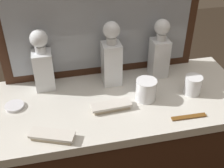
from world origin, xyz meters
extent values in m
cube|color=silver|center=(0.00, 0.00, 0.88)|extent=(1.16, 0.47, 0.04)
cube|color=#381E11|center=(0.00, 0.22, 1.22)|extent=(0.88, 0.03, 0.64)
cube|color=gray|center=(0.00, 0.21, 1.22)|extent=(0.80, 0.01, 0.56)
cube|color=white|center=(0.03, 0.13, 1.00)|extent=(0.08, 0.08, 0.19)
cube|color=#8C4C14|center=(0.03, 0.13, 0.96)|extent=(0.07, 0.07, 0.12)
cylinder|color=white|center=(0.03, 0.13, 1.11)|extent=(0.04, 0.04, 0.03)
sphere|color=white|center=(0.03, 0.13, 1.15)|extent=(0.07, 0.07, 0.07)
cube|color=white|center=(0.25, 0.14, 0.99)|extent=(0.08, 0.08, 0.18)
cube|color=#8C4C14|center=(0.25, 0.14, 0.96)|extent=(0.07, 0.07, 0.12)
cylinder|color=white|center=(0.25, 0.14, 1.09)|extent=(0.04, 0.04, 0.03)
sphere|color=white|center=(0.25, 0.14, 1.14)|extent=(0.07, 0.07, 0.07)
cube|color=white|center=(-0.26, 0.15, 0.99)|extent=(0.08, 0.08, 0.17)
cube|color=#8C4C14|center=(-0.26, 0.15, 0.95)|extent=(0.07, 0.07, 0.11)
cylinder|color=white|center=(-0.26, 0.15, 1.09)|extent=(0.04, 0.04, 0.03)
sphere|color=white|center=(-0.26, 0.15, 1.14)|extent=(0.07, 0.07, 0.07)
cylinder|color=white|center=(0.14, -0.02, 0.94)|extent=(0.09, 0.09, 0.09)
cylinder|color=silver|center=(0.14, -0.02, 0.90)|extent=(0.08, 0.08, 0.01)
cylinder|color=white|center=(0.34, -0.03, 0.94)|extent=(0.07, 0.07, 0.08)
cylinder|color=silver|center=(0.34, -0.03, 0.90)|extent=(0.07, 0.07, 0.01)
cube|color=#B7A88C|center=(-0.02, -0.06, 0.91)|extent=(0.15, 0.05, 0.01)
cube|color=beige|center=(-0.02, -0.06, 0.92)|extent=(0.16, 0.06, 0.01)
cube|color=#B7A88C|center=(-0.25, -0.17, 0.91)|extent=(0.15, 0.10, 0.01)
cube|color=beige|center=(-0.25, -0.17, 0.92)|extent=(0.17, 0.11, 0.01)
cylinder|color=silver|center=(-0.39, 0.04, 0.90)|extent=(0.08, 0.08, 0.01)
cube|color=brown|center=(0.27, -0.17, 0.90)|extent=(0.14, 0.02, 0.01)
camera|label=1|loc=(-0.21, -0.95, 1.66)|focal=47.48mm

